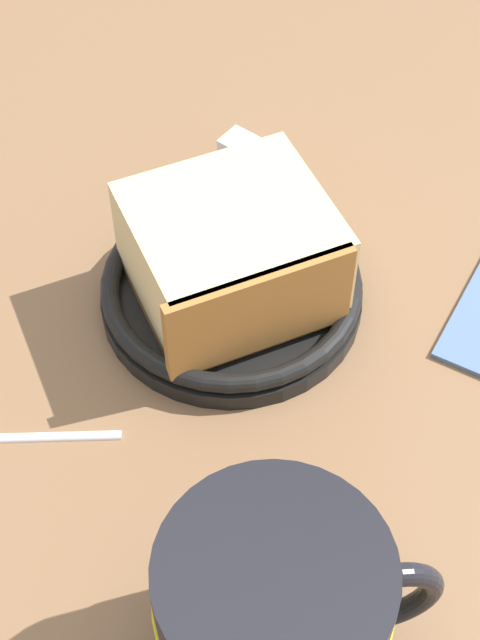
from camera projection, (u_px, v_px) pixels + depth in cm
name	position (u px, v px, depth cm)	size (l,w,h in cm)	color
ground_plane	(275.00, 316.00, 51.77)	(124.98, 124.98, 3.15)	brown
small_plate	(232.00, 290.00, 49.55)	(13.49, 13.49, 1.98)	black
cake_slice	(233.00, 256.00, 47.17)	(12.82, 12.74, 5.61)	#9E662D
tea_mug	(275.00, 617.00, 35.07)	(10.47, 8.55, 8.85)	black
sugar_cube	(238.00, 151.00, 56.26)	(1.79, 1.79, 1.79)	white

